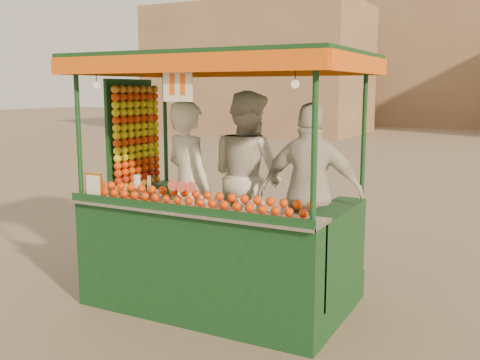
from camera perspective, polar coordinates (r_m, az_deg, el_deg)
The scene contains 7 objects.
ground at distance 5.89m, azimuth -3.09°, elevation -11.61°, with size 90.00×90.00×0.00m, color #756554.
building_left at distance 27.41m, azimuth 2.02°, elevation 11.30°, with size 10.00×6.00×6.00m, color #957754.
building_center at distance 35.08m, azimuth 20.01°, elevation 11.16°, with size 14.00×7.00×7.00m, color #957754.
juice_cart at distance 5.38m, azimuth -2.95°, elevation -4.81°, with size 2.68×1.73×2.43m.
vendor_left at distance 5.53m, azimuth -5.33°, elevation -0.70°, with size 0.74×0.64×1.72m.
vendor_middle at distance 5.87m, azimuth 0.78°, elevation 0.39°, with size 1.08×0.97×1.81m.
vendor_right at distance 5.29m, azimuth 7.36°, elevation -1.28°, with size 1.05×0.56×1.70m.
Camera 1 is at (2.81, -4.72, 2.11)m, focal length 41.13 mm.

